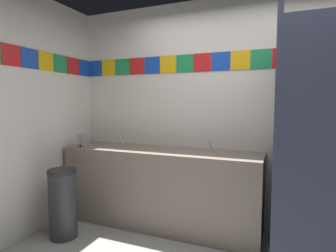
{
  "coord_description": "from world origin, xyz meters",
  "views": [
    {
      "loc": [
        0.42,
        -1.72,
        1.44
      ],
      "look_at": [
        -0.62,
        0.81,
        1.21
      ],
      "focal_mm": 29.17,
      "sensor_mm": 36.0,
      "label": 1
    }
  ],
  "objects": [
    {
      "name": "faucet_left",
      "position": [
        -1.43,
        1.22,
        0.95
      ],
      "size": [
        0.04,
        0.1,
        0.14
      ],
      "color": "silver",
      "rests_on": "vanity_counter"
    },
    {
      "name": "soap_dispenser",
      "position": [
        -1.82,
        0.96,
        0.98
      ],
      "size": [
        0.09,
        0.09,
        0.16
      ],
      "color": "gray",
      "rests_on": "vanity_counter"
    },
    {
      "name": "faucet_right",
      "position": [
        -0.28,
        1.22,
        0.95
      ],
      "size": [
        0.04,
        0.1,
        0.14
      ],
      "color": "silver",
      "rests_on": "vanity_counter"
    },
    {
      "name": "trash_bin",
      "position": [
        -1.69,
        0.47,
        0.37
      ],
      "size": [
        0.29,
        0.29,
        0.74
      ],
      "color": "#333338",
      "rests_on": "ground_plane"
    },
    {
      "name": "wall_back",
      "position": [
        0.0,
        1.45,
        1.32
      ],
      "size": [
        4.1,
        0.09,
        2.62
      ],
      "color": "silver",
      "rests_on": "ground_plane"
    },
    {
      "name": "stall_divider",
      "position": [
        0.58,
        0.49,
        1.02
      ],
      "size": [
        0.92,
        1.36,
        2.05
      ],
      "color": "#33384C",
      "rests_on": "ground_plane"
    },
    {
      "name": "vanity_counter",
      "position": [
        -0.85,
        1.13,
        0.46
      ],
      "size": [
        2.3,
        0.57,
        0.9
      ],
      "color": "gray",
      "rests_on": "ground_plane"
    }
  ]
}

